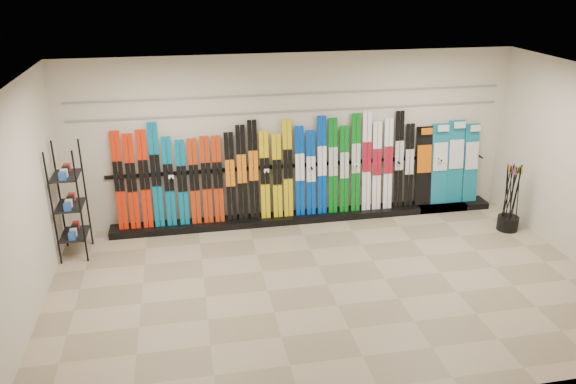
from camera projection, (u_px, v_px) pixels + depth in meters
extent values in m
plane|color=gray|center=(327.00, 284.00, 8.24)|extent=(8.00, 8.00, 0.00)
plane|color=beige|center=(294.00, 139.00, 9.96)|extent=(8.00, 0.00, 8.00)
plane|color=beige|center=(19.00, 212.00, 6.98)|extent=(0.00, 5.00, 5.00)
plane|color=silver|center=(334.00, 80.00, 7.12)|extent=(8.00, 8.00, 0.00)
cube|color=black|center=(308.00, 216.00, 10.34)|extent=(8.00, 0.40, 0.12)
cube|color=red|center=(119.00, 181.00, 9.46)|extent=(0.17, 0.21, 1.71)
cube|color=red|center=(132.00, 182.00, 9.50)|extent=(0.17, 0.21, 1.65)
cube|color=red|center=(144.00, 180.00, 9.54)|extent=(0.17, 0.21, 1.71)
cube|color=#05658A|center=(156.00, 175.00, 9.55)|extent=(0.17, 0.23, 1.82)
cube|color=#05658A|center=(169.00, 182.00, 9.62)|extent=(0.17, 0.20, 1.57)
cube|color=#05658A|center=(182.00, 183.00, 9.67)|extent=(0.17, 0.19, 1.51)
cube|color=#B3300D|center=(194.00, 182.00, 9.71)|extent=(0.17, 0.19, 1.52)
cube|color=#B3300D|center=(206.00, 180.00, 9.74)|extent=(0.17, 0.19, 1.55)
cube|color=#B3300D|center=(218.00, 179.00, 9.78)|extent=(0.17, 0.19, 1.54)
cube|color=black|center=(230.00, 177.00, 9.81)|extent=(0.17, 0.20, 1.59)
cube|color=black|center=(242.00, 173.00, 9.83)|extent=(0.17, 0.21, 1.70)
cube|color=black|center=(254.00, 170.00, 9.85)|extent=(0.17, 0.22, 1.78)
cube|color=yellow|center=(265.00, 175.00, 9.92)|extent=(0.17, 0.20, 1.58)
cube|color=yellow|center=(277.00, 176.00, 9.96)|extent=(0.17, 0.19, 1.52)
cube|color=yellow|center=(288.00, 169.00, 9.97)|extent=(0.17, 0.22, 1.76)
cube|color=#013EB5|center=(300.00, 171.00, 10.02)|extent=(0.17, 0.20, 1.63)
cube|color=#013EB5|center=(311.00, 173.00, 10.07)|extent=(0.17, 0.19, 1.55)
cube|color=#013EB5|center=(322.00, 166.00, 10.07)|extent=(0.17, 0.22, 1.79)
cube|color=#076E17|center=(333.00, 166.00, 10.11)|extent=(0.17, 0.22, 1.75)
cube|color=#076E17|center=(344.00, 169.00, 10.17)|extent=(0.17, 0.20, 1.60)
cube|color=#076E17|center=(356.00, 163.00, 10.18)|extent=(0.17, 0.22, 1.81)
cube|color=white|center=(367.00, 162.00, 10.21)|extent=(0.17, 0.23, 1.83)
cube|color=white|center=(377.00, 166.00, 10.27)|extent=(0.17, 0.20, 1.64)
cube|color=white|center=(388.00, 164.00, 10.31)|extent=(0.17, 0.21, 1.68)
cube|color=black|center=(399.00, 160.00, 10.33)|extent=(0.17, 0.22, 1.81)
cube|color=black|center=(409.00, 166.00, 10.39)|extent=(0.17, 0.20, 1.57)
cube|color=black|center=(423.00, 166.00, 10.49)|extent=(0.31, 0.23, 1.49)
cube|color=#14728C|center=(439.00, 164.00, 10.54)|extent=(0.31, 0.24, 1.53)
cube|color=#14728C|center=(455.00, 162.00, 10.60)|extent=(0.32, 0.24, 1.57)
cube|color=#14728C|center=(471.00, 163.00, 10.66)|extent=(0.29, 0.23, 1.49)
cube|color=black|center=(70.00, 201.00, 8.79)|extent=(0.40, 0.60, 1.84)
cylinder|color=black|center=(508.00, 223.00, 9.91)|extent=(0.36, 0.36, 0.25)
cylinder|color=black|center=(516.00, 197.00, 9.75)|extent=(0.15, 0.12, 1.17)
cylinder|color=black|center=(507.00, 197.00, 9.74)|extent=(0.11, 0.13, 1.17)
cylinder|color=black|center=(512.00, 198.00, 9.71)|extent=(0.12, 0.15, 1.17)
cylinder|color=black|center=(514.00, 198.00, 9.70)|extent=(0.14, 0.06, 1.18)
cylinder|color=black|center=(510.00, 200.00, 9.64)|extent=(0.09, 0.15, 1.17)
cylinder|color=black|center=(505.00, 197.00, 9.76)|extent=(0.04, 0.09, 1.18)
cylinder|color=black|center=(510.00, 200.00, 9.66)|extent=(0.15, 0.04, 1.17)
cylinder|color=black|center=(511.00, 199.00, 9.70)|extent=(0.06, 0.05, 1.18)
cylinder|color=black|center=(505.00, 197.00, 9.76)|extent=(0.03, 0.14, 1.18)
cylinder|color=black|center=(518.00, 199.00, 9.66)|extent=(0.10, 0.04, 1.18)
cylinder|color=black|center=(507.00, 196.00, 9.79)|extent=(0.14, 0.08, 1.18)
cube|color=gray|center=(294.00, 111.00, 9.75)|extent=(7.60, 0.02, 0.03)
cube|color=gray|center=(294.00, 94.00, 9.64)|extent=(7.60, 0.02, 0.03)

